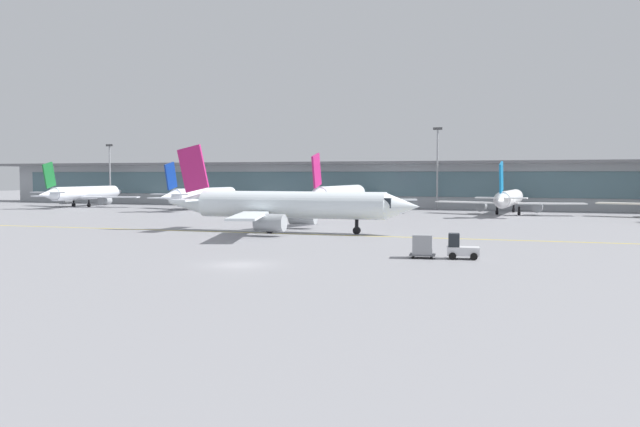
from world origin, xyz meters
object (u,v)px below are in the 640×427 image
gate_airplane_1 (204,195)px  apron_light_mast_0 (110,171)px  gate_airplane_2 (339,195)px  baggage_tug (460,248)px  cargo_dolly_lead (423,245)px  gate_airplane_3 (509,199)px  taxiing_regional_jet (288,206)px  gate_airplane_0 (85,193)px  apron_light_mast_1 (437,165)px

gate_airplane_1 → apron_light_mast_0: bearing=71.0°
gate_airplane_2 → baggage_tug: gate_airplane_2 is taller
gate_airplane_1 → cargo_dolly_lead: size_ratio=12.03×
gate_airplane_3 → baggage_tug: bearing=-176.7°
gate_airplane_3 → taxiing_regional_jet: (-21.84, -46.20, 0.49)m
baggage_tug → gate_airplane_0: bearing=136.3°
gate_airplane_0 → gate_airplane_3: (87.97, 2.32, -0.13)m
gate_airplane_0 → taxiing_regional_jet: taxiing_regional_jet is taller
gate_airplane_3 → apron_light_mast_0: 91.11m
gate_airplane_1 → cargo_dolly_lead: gate_airplane_1 is taller
gate_airplane_2 → cargo_dolly_lead: 68.99m
gate_airplane_2 → baggage_tug: (31.55, -62.32, -2.27)m
gate_airplane_3 → apron_light_mast_1: size_ratio=1.69×
gate_airplane_3 → baggage_tug: gate_airplane_3 is taller
taxiing_regional_jet → apron_light_mast_1: apron_light_mast_1 is taller
gate_airplane_3 → apron_light_mast_0: bearing=86.1°
apron_light_mast_0 → apron_light_mast_1: 75.90m
cargo_dolly_lead → apron_light_mast_0: apron_light_mast_0 is taller
gate_airplane_1 → taxiing_regional_jet: size_ratio=0.87×
cargo_dolly_lead → taxiing_regional_jet: bearing=128.0°
gate_airplane_0 → taxiing_regional_jet: size_ratio=0.89×
gate_airplane_0 → apron_light_mast_1: apron_light_mast_1 is taller
apron_light_mast_1 → cargo_dolly_lead: bearing=-80.4°
gate_airplane_1 → taxiing_regional_jet: 56.37m
taxiing_regional_jet → baggage_tug: taxiing_regional_jet is taller
taxiing_regional_jet → baggage_tug: size_ratio=11.57×
gate_airplane_0 → apron_light_mast_0: 13.00m
baggage_tug → gate_airplane_1: bearing=125.4°
gate_airplane_0 → apron_light_mast_1: size_ratio=1.77×
gate_airplane_0 → gate_airplane_2: bearing=-93.6°
taxiing_regional_jet → apron_light_mast_1: (7.22, 57.83, 5.55)m
gate_airplane_1 → baggage_tug: gate_airplane_1 is taller
gate_airplane_1 → apron_light_mast_0: apron_light_mast_0 is taller
apron_light_mast_0 → apron_light_mast_1: apron_light_mast_1 is taller
gate_airplane_0 → gate_airplane_2: (57.84, -0.11, 0.33)m
gate_airplane_0 → apron_light_mast_0: (-2.52, 11.81, 4.81)m
gate_airplane_0 → apron_light_mast_1: bearing=-82.7°
baggage_tug → apron_light_mast_0: (-91.91, 74.24, 6.75)m
gate_airplane_2 → gate_airplane_3: gate_airplane_2 is taller
gate_airplane_3 → cargo_dolly_lead: (-1.62, -65.22, -1.65)m
taxiing_regional_jet → apron_light_mast_0: 88.50m
gate_airplane_2 → taxiing_regional_jet: (8.29, -43.76, 0.04)m
gate_airplane_0 → baggage_tug: (89.39, -62.43, -1.94)m
taxiing_regional_jet → apron_light_mast_0: (-68.64, 55.68, 4.44)m
gate_airplane_2 → apron_light_mast_0: apron_light_mast_0 is taller
baggage_tug → cargo_dolly_lead: bearing=180.0°
cargo_dolly_lead → apron_light_mast_1: size_ratio=0.14×
gate_airplane_1 → gate_airplane_2: gate_airplane_2 is taller
gate_airplane_1 → gate_airplane_0: bearing=90.8°
gate_airplane_2 → cargo_dolly_lead: (28.51, -62.79, -2.10)m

